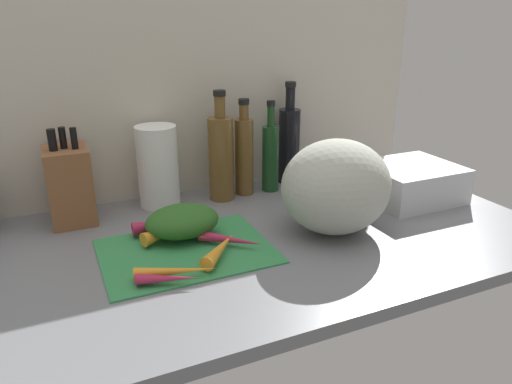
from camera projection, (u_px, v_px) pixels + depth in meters
The scene contains 19 objects.
ground_plane at pixel (211, 248), 116.49cm from camera, with size 170.00×80.00×3.00cm, color slate.
wall_back at pixel (163, 96), 138.31cm from camera, with size 170.00×3.00×60.00cm, color beige.
cutting_board at pixel (186, 250), 111.29cm from camera, with size 38.94×29.47×0.80cm, color #338C4C.
carrot_0 at pixel (231, 240), 112.51cm from camera, with size 2.68×2.68×15.95cm, color #B2264C.
carrot_1 at pixel (167, 278), 96.44cm from camera, with size 2.31×2.31×12.59cm, color #B2264C.
carrot_2 at pixel (180, 232), 115.99cm from camera, with size 3.23×3.23×15.44cm, color orange.
carrot_3 at pixel (176, 271), 98.90cm from camera, with size 2.61×2.61×17.08cm, color orange.
carrot_4 at pixel (166, 224), 120.17cm from camera, with size 3.47×3.47×16.85cm, color #B2264C.
carrot_5 at pixel (220, 249), 107.63cm from camera, with size 3.32×3.32×15.55cm, color orange.
carrot_6 at pixel (162, 234), 114.61cm from camera, with size 3.54×3.54×10.17cm, color orange.
carrot_greens_pile at pixel (182, 221), 116.54cm from camera, with size 18.19×13.99×7.70cm, color #2D6023.
winter_squash at pixel (336, 187), 118.45cm from camera, with size 27.98×25.24×23.84cm, color #B2B7A8.
knife_block at pixel (69, 184), 124.79cm from camera, with size 11.00×13.91×25.65cm.
paper_towel_roll at pixel (158, 166), 135.11cm from camera, with size 11.54×11.54×23.29cm, color white.
bottle_0 at pixel (221, 156), 139.21cm from camera, with size 7.49×7.49×32.34cm.
bottle_1 at pixel (244, 154), 143.54cm from camera, with size 5.57×5.57×29.23cm.
bottle_2 at pixel (270, 156), 146.78cm from camera, with size 5.16×5.16×28.21cm.
bottle_3 at pixel (289, 143), 153.69cm from camera, with size 6.79×6.79×32.65cm.
dish_rack at pixel (410, 182), 142.07cm from camera, with size 26.21×23.15×10.42cm, color silver.
Camera 1 is at (-32.74, -99.63, 52.21)cm, focal length 33.41 mm.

